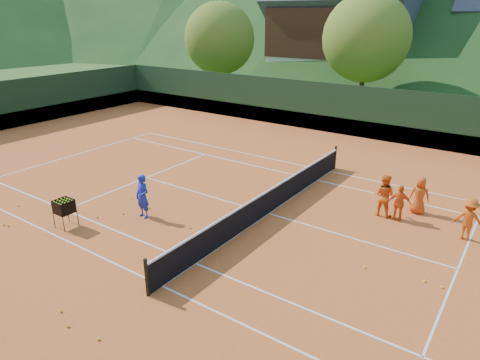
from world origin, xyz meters
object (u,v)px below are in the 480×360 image
Objects in this scene: student_c at (420,195)px; tennis_net at (269,201)px; coach at (143,197)px; ball_hopper at (64,207)px; student_a at (384,195)px; chalet_left at (343,27)px; student_d at (468,219)px; student_b at (400,203)px.

student_c is 0.12× the size of tennis_net.
ball_hopper is (-1.61, -2.07, -0.06)m from coach.
student_c is at bearing -136.13° from student_a.
student_c is at bearing -61.64° from chalet_left.
student_a is 0.13× the size of tennis_net.
student_a is 11.17m from ball_hopper.
tennis_net is at bearing 43.56° from ball_hopper.
student_d reaches higher than student_c.
student_a is 2.81m from student_d.
student_d is (2.19, -0.09, 0.05)m from student_b.
student_b is at bearing 63.00° from student_c.
chalet_left reaches higher than tennis_net.
coach is at bearing -78.85° from chalet_left.
coach is 9.07m from student_b.
ball_hopper is at bearing 24.80° from student_b.
student_c is (1.02, 0.94, -0.09)m from student_a.
student_a reaches higher than student_c.
coach is 1.60× the size of ball_hopper.
chalet_left is at bearing -63.17° from student_d.
student_d is at bearing 164.85° from student_b.
coach is 33.79m from chalet_left.
ball_hopper is at bearing 41.01° from student_a.
ball_hopper is (-9.18, -7.05, 0.09)m from student_b.
student_b is at bearing 37.50° from ball_hopper.
chalet_left reaches higher than ball_hopper.
chalet_left is at bearing -62.96° from student_a.
student_d is 32.68m from chalet_left.
tennis_net is at bearing 41.87° from coach.
student_d is 6.58m from tennis_net.
student_d is 0.12× the size of tennis_net.
chalet_left is (-6.47, 32.82, 4.82)m from coach.
coach is 4.53m from tennis_net.
student_a is (6.97, 5.09, -0.02)m from coach.
student_a is at bearing -64.14° from chalet_left.
student_a is 31.19m from chalet_left.
chalet_left is at bearing -67.13° from student_c.
coach is at bearing 52.18° from ball_hopper.
student_b is (7.58, 4.98, -0.14)m from coach.
student_a is 1.39m from student_c.
coach is 1.21× the size of student_b.
ball_hopper is 0.07× the size of chalet_left.
student_a is 1.13× the size of student_c.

